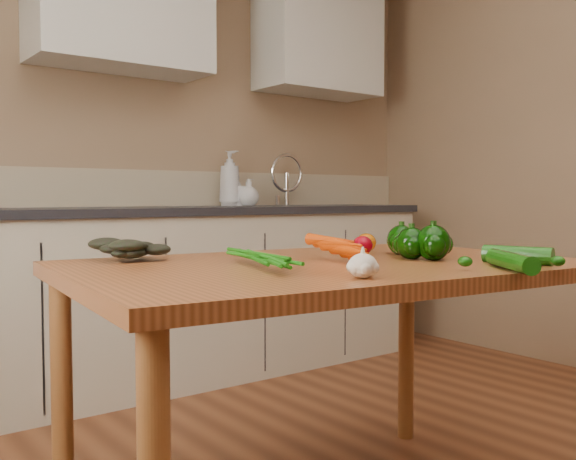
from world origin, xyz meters
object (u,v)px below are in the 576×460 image
(garlic_bulb, at_px, (363,266))
(table, at_px, (327,292))
(tomato_b, at_px, (366,242))
(pepper_b, at_px, (401,240))
(soap_bottle_b, at_px, (238,191))
(soap_bottle_c, at_px, (249,193))
(soap_bottle_a, at_px, (230,178))
(zucchini_a, at_px, (517,255))
(carrot_bunch, at_px, (318,251))
(tomato_a, at_px, (362,245))
(tomato_c, at_px, (398,243))
(pepper_a, at_px, (411,243))
(pepper_c, at_px, (433,243))
(zucchini_b, at_px, (512,261))
(leafy_greens, at_px, (133,243))

(garlic_bulb, bearing_deg, table, 62.26)
(tomato_b, bearing_deg, pepper_b, -84.66)
(soap_bottle_b, distance_m, soap_bottle_c, 0.07)
(soap_bottle_a, height_order, zucchini_a, soap_bottle_a)
(table, xyz_separation_m, pepper_b, (0.35, 0.04, 0.13))
(soap_bottle_a, height_order, carrot_bunch, soap_bottle_a)
(soap_bottle_a, bearing_deg, tomato_a, -127.88)
(tomato_b, distance_m, tomato_c, 0.11)
(garlic_bulb, xyz_separation_m, zucchini_a, (0.56, -0.03, -0.00))
(pepper_a, relative_size, tomato_b, 1.38)
(soap_bottle_c, distance_m, pepper_c, 1.92)
(garlic_bulb, xyz_separation_m, pepper_a, (0.43, 0.24, 0.02))
(tomato_c, relative_size, zucchini_b, 0.29)
(soap_bottle_c, distance_m, pepper_a, 1.87)
(tomato_b, bearing_deg, tomato_a, -139.97)
(soap_bottle_c, xyz_separation_m, zucchini_b, (-0.62, -2.12, -0.19))
(leafy_greens, xyz_separation_m, tomato_a, (0.67, -0.26, -0.02))
(soap_bottle_c, xyz_separation_m, pepper_a, (-0.59, -1.77, -0.16))
(tomato_c, distance_m, zucchini_a, 0.45)
(carrot_bunch, xyz_separation_m, zucchini_a, (0.43, -0.35, -0.01))
(pepper_c, bearing_deg, zucchini_a, -65.10)
(pepper_a, distance_m, pepper_b, 0.15)
(garlic_bulb, bearing_deg, soap_bottle_c, 62.96)
(tomato_b, bearing_deg, soap_bottle_a, 74.44)
(soap_bottle_b, height_order, leafy_greens, soap_bottle_b)
(soap_bottle_c, bearing_deg, pepper_b, -164.97)
(tomato_a, bearing_deg, pepper_a, -85.05)
(pepper_b, relative_size, tomato_c, 1.36)
(soap_bottle_a, xyz_separation_m, pepper_a, (-0.51, -1.84, -0.24))
(leafy_greens, height_order, pepper_a, leafy_greens)
(pepper_b, xyz_separation_m, zucchini_a, (0.04, -0.39, -0.02))
(carrot_bunch, distance_m, tomato_b, 0.43)
(soap_bottle_b, distance_m, garlic_bulb, 2.29)
(table, distance_m, pepper_b, 0.37)
(carrot_bunch, relative_size, pepper_c, 2.59)
(table, xyz_separation_m, leafy_greens, (-0.43, 0.37, 0.14))
(soap_bottle_a, height_order, garlic_bulb, soap_bottle_a)
(leafy_greens, bearing_deg, soap_bottle_c, 45.74)
(pepper_a, relative_size, zucchini_b, 0.39)
(tomato_b, bearing_deg, pepper_a, -105.05)
(soap_bottle_b, relative_size, garlic_bulb, 2.48)
(soap_bottle_a, relative_size, pepper_b, 3.37)
(carrot_bunch, height_order, zucchini_b, carrot_bunch)
(pepper_c, bearing_deg, soap_bottle_a, 75.74)
(soap_bottle_b, relative_size, carrot_bunch, 0.63)
(zucchini_a, bearing_deg, pepper_a, 114.61)
(pepper_a, distance_m, pepper_c, 0.07)
(carrot_bunch, bearing_deg, zucchini_b, -49.98)
(table, distance_m, soap_bottle_a, 1.95)
(pepper_c, height_order, tomato_c, pepper_c)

